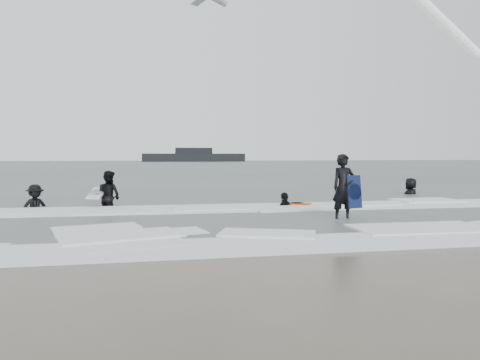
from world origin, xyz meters
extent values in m
plane|color=brown|center=(0.00, 0.00, 0.00)|extent=(320.00, 320.00, 0.00)
plane|color=#47544C|center=(0.00, 80.00, 0.06)|extent=(320.00, 320.00, 0.00)
imported|color=black|center=(2.66, 2.77, 0.00)|extent=(0.77, 0.55, 1.97)
imported|color=black|center=(-4.40, 7.64, 0.00)|extent=(1.17, 1.14, 1.90)
imported|color=black|center=(-6.97, 7.74, 0.00)|extent=(1.28, 1.04, 1.72)
imported|color=black|center=(1.97, 6.50, 0.00)|extent=(1.06, 0.89, 1.70)
imported|color=black|center=(9.34, 10.42, 0.00)|extent=(1.09, 1.15, 1.98)
cube|color=white|center=(0.00, -0.60, 0.03)|extent=(30.03, 2.32, 0.07)
cube|color=white|center=(0.00, 6.00, 0.04)|extent=(30.00, 2.60, 0.09)
cube|color=black|center=(9.60, 133.69, 1.28)|extent=(31.14, 5.56, 2.45)
cube|color=black|center=(9.60, 133.69, 3.40)|extent=(11.12, 3.34, 1.78)
camera|label=1|loc=(-2.81, -10.01, 1.90)|focal=35.00mm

